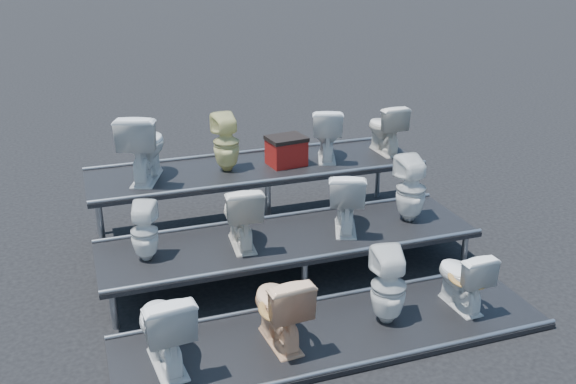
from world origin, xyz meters
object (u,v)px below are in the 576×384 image
object	(u,v)px
toilet_11	(385,128)
toilet_2	(388,286)
toilet_6	(346,200)
toilet_0	(164,327)
toilet_3	(462,277)
red_crate	(286,153)
toilet_1	(279,307)
toilet_10	(327,133)
toilet_8	(144,146)
toilet_7	(411,189)
toilet_4	(144,232)
toilet_9	(226,143)
toilet_5	(241,214)

from	to	relation	value
toilet_11	toilet_2	bearing A→B (deg)	63.16
toilet_6	toilet_0	bearing A→B (deg)	51.26
toilet_3	red_crate	distance (m)	2.81
toilet_1	toilet_6	bearing A→B (deg)	-137.49
toilet_6	toilet_1	bearing A→B (deg)	68.34
toilet_2	toilet_10	bearing A→B (deg)	-88.94
toilet_8	toilet_7	bearing A→B (deg)	176.21
toilet_8	red_crate	world-z (taller)	toilet_8
toilet_2	toilet_6	world-z (taller)	toilet_6
red_crate	toilet_2	bearing A→B (deg)	-93.66
toilet_8	toilet_11	size ratio (longest dim) A/B	1.25
toilet_1	toilet_8	world-z (taller)	toilet_8
toilet_4	toilet_11	size ratio (longest dim) A/B	0.92
toilet_10	red_crate	distance (m)	0.60
toilet_7	toilet_10	distance (m)	1.45
toilet_1	toilet_3	distance (m)	1.94
red_crate	toilet_11	bearing A→B (deg)	-5.44
toilet_6	toilet_8	xyz separation A→B (m)	(-2.05, 1.30, 0.46)
toilet_0	toilet_9	size ratio (longest dim) A/B	1.09
toilet_1	toilet_8	bearing A→B (deg)	-76.61
toilet_0	toilet_11	distance (m)	4.35
toilet_0	toilet_4	size ratio (longest dim) A/B	1.26
toilet_1	toilet_9	size ratio (longest dim) A/B	1.05
toilet_3	toilet_11	xyz separation A→B (m)	(0.41, 2.60, 0.81)
toilet_2	toilet_10	xyz separation A→B (m)	(0.40, 2.60, 0.76)
toilet_7	red_crate	world-z (taller)	toilet_7
toilet_5	toilet_8	bearing A→B (deg)	-53.13
toilet_8	toilet_0	bearing A→B (deg)	105.62
toilet_1	toilet_10	distance (m)	3.10
toilet_2	red_crate	bearing A→B (deg)	-76.34
toilet_0	red_crate	size ratio (longest dim) A/B	1.75
toilet_3	red_crate	bearing A→B (deg)	-70.67
toilet_7	toilet_8	size ratio (longest dim) A/B	0.92
toilet_1	toilet_6	size ratio (longest dim) A/B	1.04
toilet_0	toilet_2	size ratio (longest dim) A/B	1.02
toilet_0	toilet_6	size ratio (longest dim) A/B	1.08
toilet_0	toilet_2	xyz separation A→B (m)	(2.17, 0.00, -0.01)
toilet_5	toilet_9	world-z (taller)	toilet_9
toilet_6	red_crate	bearing A→B (deg)	-55.74
toilet_4	toilet_8	world-z (taller)	toilet_8
toilet_3	toilet_4	distance (m)	3.26
toilet_5	red_crate	world-z (taller)	red_crate
toilet_5	toilet_8	world-z (taller)	toilet_8
toilet_1	toilet_7	bearing A→B (deg)	-151.89
toilet_1	toilet_4	bearing A→B (deg)	-56.03
toilet_10	toilet_5	bearing A→B (deg)	60.65
toilet_4	toilet_5	size ratio (longest dim) A/B	0.87
toilet_1	toilet_3	bearing A→B (deg)	175.66
toilet_2	toilet_9	bearing A→B (deg)	-60.36
toilet_0	toilet_8	world-z (taller)	toilet_8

